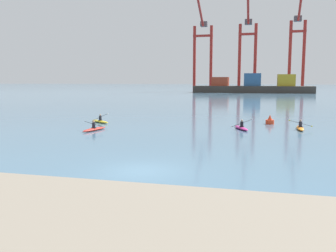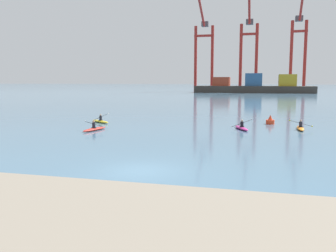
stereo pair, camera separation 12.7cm
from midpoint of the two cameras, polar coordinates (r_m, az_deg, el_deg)
ground_plane at (r=19.14m, az=-4.31°, el=-7.00°), size 800.00×800.00×0.00m
container_barge at (r=139.92m, az=13.24°, el=6.08°), size 43.55×9.16×7.20m
gantry_crane_west at (r=153.55m, az=5.43°, el=12.28°), size 8.18×19.70×36.42m
gantry_crane_west_mid at (r=148.77m, az=12.39°, el=12.28°), size 7.28×17.47×38.52m
gantry_crane_east_mid at (r=152.18m, az=19.66°, el=11.99°), size 6.33×15.82×38.29m
channel_buoy at (r=40.47m, az=15.65°, el=0.81°), size 0.90×0.90×1.00m
kayak_magenta at (r=35.41m, az=11.38°, el=-0.25°), size 2.05×3.38×1.03m
kayak_orange at (r=36.86m, az=19.98°, el=-0.25°), size 2.24×3.41×0.95m
kayak_red at (r=34.62m, az=-11.62°, el=-0.42°), size 2.22×3.45×0.95m
kayak_yellow at (r=40.99m, az=-10.74°, el=0.77°), size 3.09×2.50×1.03m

